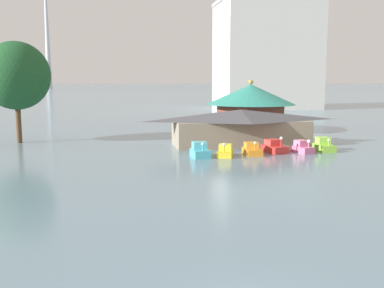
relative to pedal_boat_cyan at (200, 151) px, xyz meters
The scene contains 11 objects.
pedal_boat_cyan is the anchor object (origin of this frame).
pedal_boat_yellow 2.53m from the pedal_boat_cyan, ahead, with size 2.19×2.80×1.51m.
pedal_boat_orange 5.56m from the pedal_boat_cyan, ahead, with size 1.68×2.94×1.51m.
pedal_boat_red 8.41m from the pedal_boat_cyan, 10.81° to the left, with size 2.31×3.13×1.79m.
pedal_boat_pink 11.11m from the pedal_boat_cyan, ahead, with size 1.87×2.65×1.50m.
pedal_boat_lime 13.79m from the pedal_boat_cyan, ahead, with size 1.61×2.78×1.48m.
boathouse 9.61m from the pedal_boat_cyan, 49.40° to the left, with size 16.54×6.80×4.15m.
green_roof_pavilion 23.87m from the pedal_boat_cyan, 60.86° to the left, with size 13.07×13.07×7.60m.
shoreline_tree_tall_left 25.06m from the pedal_boat_cyan, 144.91° to the left, with size 7.99×7.99×12.08m.
background_building_block 80.61m from the pedal_boat_cyan, 66.38° to the left, with size 25.31×19.66×28.32m.
distant_broadcast_tower 380.81m from the pedal_boat_cyan, 99.79° to the left, with size 8.42×8.42×161.57m.
Camera 1 is at (-4.32, -12.19, 7.54)m, focal length 41.88 mm.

